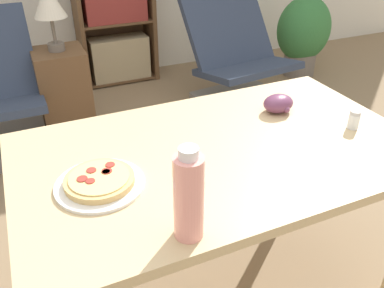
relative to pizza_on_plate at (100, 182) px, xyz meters
The scene contains 10 objects.
ground_plane 0.91m from the pizza_on_plate, 14.39° to the left, with size 14.00×14.00×0.00m, color #897051.
dining_table 0.44m from the pizza_on_plate, ahead, with size 1.39×0.82×0.74m.
pizza_on_plate is the anchor object (origin of this frame).
grape_bunch 0.79m from the pizza_on_plate, 14.31° to the left, with size 0.14×0.11×0.07m.
drink_bottle 0.35m from the pizza_on_plate, 61.30° to the right, with size 0.08×0.08×0.26m.
salt_shaker 0.95m from the pizza_on_plate, ahead, with size 0.04×0.04×0.07m.
lounge_chair_far 2.23m from the pizza_on_plate, 48.74° to the left, with size 0.77×0.84×0.88m.
side_table 1.84m from the pizza_on_plate, 86.52° to the left, with size 0.34×0.34×0.60m.
table_lamp 1.79m from the pizza_on_plate, 86.52° to the left, with size 0.21×0.21×0.42m.
potted_plant_floor 3.09m from the pizza_on_plate, 40.62° to the left, with size 0.51×0.44×0.73m.
Camera 1 is at (-0.64, -1.13, 1.49)m, focal length 38.00 mm.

